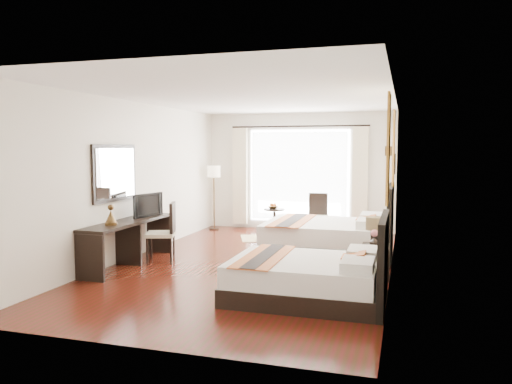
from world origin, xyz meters
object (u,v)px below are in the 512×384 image
(television, at_px, (145,205))
(nightstand, at_px, (375,261))
(bed_far, at_px, (331,236))
(floor_lamp, at_px, (214,176))
(bed_near, at_px, (312,277))
(console_desk, at_px, (128,243))
(window_chair, at_px, (317,224))
(side_table, at_px, (274,221))
(desk_chair, at_px, (162,243))
(table_lamp, at_px, (374,226))
(fruit_bowl, at_px, (273,207))
(vase, at_px, (374,241))

(television, bearing_deg, nightstand, -79.12)
(bed_far, relative_size, floor_lamp, 1.50)
(bed_near, distance_m, floor_lamp, 5.95)
(console_desk, distance_m, window_chair, 4.42)
(side_table, bearing_deg, bed_far, -51.35)
(television, relative_size, desk_chair, 0.70)
(table_lamp, height_order, fruit_bowl, table_lamp)
(bed_near, distance_m, desk_chair, 3.21)
(table_lamp, bearing_deg, desk_chair, -179.43)
(bed_far, height_order, floor_lamp, floor_lamp)
(nightstand, bearing_deg, bed_far, 120.95)
(television, distance_m, floor_lamp, 3.34)
(console_desk, bearing_deg, desk_chair, 46.31)
(nightstand, xyz_separation_m, vase, (-0.01, -0.10, 0.33))
(nightstand, xyz_separation_m, fruit_bowl, (-2.51, 3.44, 0.35))
(desk_chair, bearing_deg, side_table, -127.09)
(bed_near, xyz_separation_m, vase, (0.71, 1.26, 0.28))
(side_table, relative_size, fruit_bowl, 2.40)
(nightstand, distance_m, console_desk, 4.04)
(nightstand, bearing_deg, table_lamp, 108.54)
(bed_near, distance_m, table_lamp, 1.68)
(desk_chair, xyz_separation_m, fruit_bowl, (1.10, 3.39, 0.28))
(window_chair, bearing_deg, desk_chair, -40.03)
(bed_near, bearing_deg, side_table, 110.01)
(floor_lamp, xyz_separation_m, window_chair, (2.57, -0.29, -1.01))
(desk_chair, distance_m, floor_lamp, 3.61)
(bed_far, relative_size, window_chair, 2.40)
(bed_far, distance_m, window_chair, 1.84)
(bed_near, distance_m, bed_far, 2.83)
(desk_chair, bearing_deg, television, -36.99)
(floor_lamp, relative_size, window_chair, 1.60)
(bed_far, distance_m, nightstand, 1.71)
(nightstand, bearing_deg, television, 177.48)
(fruit_bowl, bearing_deg, bed_near, -69.61)
(bed_far, xyz_separation_m, vase, (0.86, -1.56, 0.24))
(bed_near, height_order, desk_chair, bed_near)
(floor_lamp, bearing_deg, window_chair, -6.38)
(bed_near, xyz_separation_m, fruit_bowl, (-1.79, 4.80, 0.30))
(vase, distance_m, floor_lamp, 5.42)
(bed_near, relative_size, side_table, 3.54)
(side_table, bearing_deg, window_chair, -14.01)
(bed_near, xyz_separation_m, side_table, (-1.76, 4.83, -0.01))
(desk_chair, bearing_deg, window_chair, -143.47)
(bed_far, bearing_deg, floor_lamp, 146.89)
(nightstand, bearing_deg, fruit_bowl, 126.11)
(bed_near, distance_m, fruit_bowl, 5.14)
(nightstand, xyz_separation_m, window_chair, (-1.43, 3.21, 0.05))
(side_table, bearing_deg, bed_near, -69.99)
(bed_far, xyz_separation_m, side_table, (-1.61, 2.01, -0.05))
(television, distance_m, side_table, 3.69)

